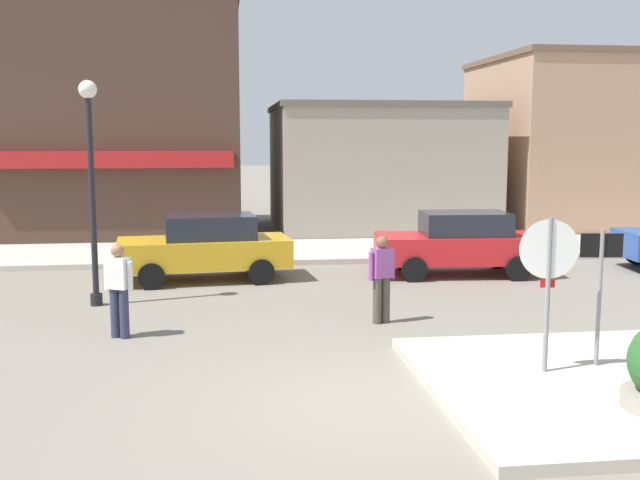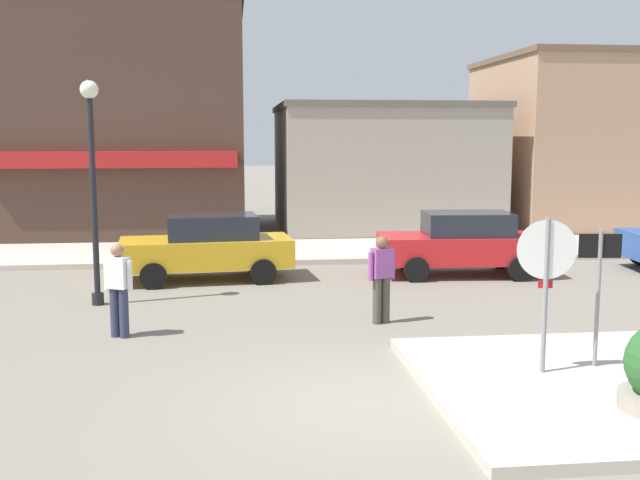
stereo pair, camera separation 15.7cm
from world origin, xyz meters
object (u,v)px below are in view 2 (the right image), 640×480
at_px(lamp_post, 92,159).
at_px(pedestrian_crossing_near, 382,277).
at_px(parked_car_second, 462,243).
at_px(parked_car_nearest, 208,246).
at_px(pedestrian_crossing_far, 118,287).
at_px(stop_sign, 546,275).
at_px(one_way_sign, 598,285).

xyz_separation_m(lamp_post, pedestrian_crossing_near, (5.43, -2.15, -2.09)).
bearing_deg(lamp_post, parked_car_second, 15.73).
relative_size(parked_car_nearest, pedestrian_crossing_far, 2.58).
bearing_deg(pedestrian_crossing_near, parked_car_nearest, 125.58).
relative_size(parked_car_second, pedestrian_crossing_far, 2.56).
xyz_separation_m(stop_sign, pedestrian_crossing_near, (-1.57, 3.54, -0.65)).
xyz_separation_m(stop_sign, one_way_sign, (0.85, 0.17, -0.19)).
height_order(pedestrian_crossing_near, pedestrian_crossing_far, same).
bearing_deg(pedestrian_crossing_far, pedestrian_crossing_near, 5.41).
bearing_deg(pedestrian_crossing_far, stop_sign, -26.59).
xyz_separation_m(stop_sign, pedestrian_crossing_far, (-6.19, 3.10, -0.65)).
distance_m(lamp_post, parked_car_nearest, 3.90).
distance_m(one_way_sign, pedestrian_crossing_near, 4.17).
bearing_deg(one_way_sign, pedestrian_crossing_near, 125.81).
relative_size(stop_sign, parked_car_second, 0.56).
bearing_deg(pedestrian_crossing_far, one_way_sign, -22.55).
bearing_deg(parked_car_second, pedestrian_crossing_far, -146.76).
bearing_deg(parked_car_nearest, lamp_post, -131.33).
bearing_deg(one_way_sign, stop_sign, -168.47).
relative_size(one_way_sign, lamp_post, 0.46).
bearing_deg(parked_car_second, lamp_post, -164.27).
height_order(stop_sign, pedestrian_crossing_near, stop_sign).
height_order(lamp_post, parked_car_nearest, lamp_post).
xyz_separation_m(one_way_sign, pedestrian_crossing_far, (-7.04, 2.92, -0.46)).
height_order(one_way_sign, lamp_post, lamp_post).
height_order(lamp_post, pedestrian_crossing_near, lamp_post).
xyz_separation_m(parked_car_nearest, parked_car_second, (6.21, -0.09, 0.00)).
relative_size(stop_sign, pedestrian_crossing_far, 1.43).
height_order(parked_car_nearest, pedestrian_crossing_far, pedestrian_crossing_far).
height_order(stop_sign, one_way_sign, stop_sign).
distance_m(parked_car_nearest, pedestrian_crossing_far, 5.20).
bearing_deg(stop_sign, pedestrian_crossing_far, 153.41).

